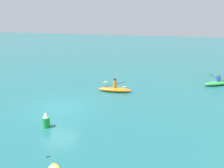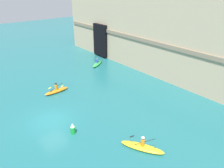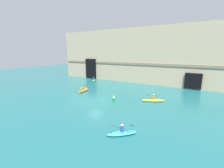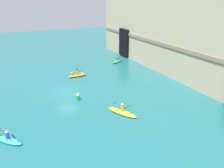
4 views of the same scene
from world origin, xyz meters
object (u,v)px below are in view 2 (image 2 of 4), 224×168
kayak_orange (57,91)px  kayak_yellow (142,147)px  marker_buoy (73,129)px  kayak_green (97,64)px

kayak_orange → kayak_yellow: (13.33, 0.84, -0.04)m
kayak_orange → marker_buoy: bearing=-110.0°
kayak_green → marker_buoy: (12.81, -11.78, 0.24)m
kayak_yellow → marker_buoy: size_ratio=3.38×
kayak_green → marker_buoy: 17.40m
kayak_green → marker_buoy: bearing=15.0°
kayak_green → kayak_yellow: kayak_yellow is taller
kayak_green → kayak_orange: bearing=-5.7°
kayak_green → kayak_yellow: (18.05, -8.53, -0.03)m
kayak_orange → marker_buoy: (8.09, -2.41, 0.22)m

